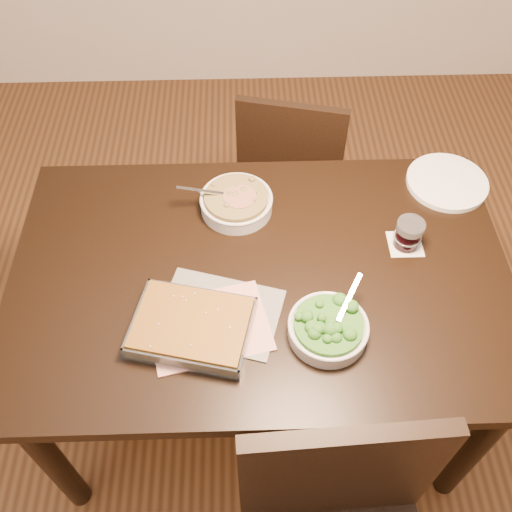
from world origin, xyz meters
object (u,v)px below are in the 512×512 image
stew_bowl (236,202)px  wine_tumbler (408,233)px  broccoli_bowl (328,328)px  dinner_plate (447,182)px  baking_dish (192,327)px  chair_far (292,165)px  table (260,292)px

stew_bowl → wine_tumbler: (0.49, -0.16, 0.02)m
broccoli_bowl → dinner_plate: 0.69m
baking_dish → wine_tumbler: 0.66m
baking_dish → chair_far: (0.34, 0.92, -0.31)m
table → chair_far: 0.77m
dinner_plate → stew_bowl: bearing=-172.6°
baking_dish → stew_bowl: bearing=88.1°
baking_dish → chair_far: chair_far is taller
baking_dish → chair_far: size_ratio=0.41×
broccoli_bowl → stew_bowl: bearing=117.2°
table → baking_dish: bearing=-134.3°
wine_tumbler → baking_dish: bearing=-155.5°
table → broccoli_bowl: size_ratio=6.35×
broccoli_bowl → chair_far: (-0.01, 0.94, -0.31)m
table → chair_far: size_ratio=1.68×
wine_tumbler → dinner_plate: bearing=53.5°
baking_dish → wine_tumbler: bearing=37.8°
stew_bowl → chair_far: size_ratio=0.29×
table → baking_dish: size_ratio=4.11×
table → wine_tumbler: bearing=11.9°
baking_dish → wine_tumbler: (0.60, 0.27, 0.02)m
broccoli_bowl → dinner_plate: (0.44, 0.53, -0.02)m
broccoli_bowl → dinner_plate: size_ratio=0.87×
table → dinner_plate: 0.69m
table → stew_bowl: bearing=104.9°
broccoli_bowl → dinner_plate: broccoli_bowl is taller
dinner_plate → wine_tumbler: bearing=-126.5°
table → broccoli_bowl: 0.29m
stew_bowl → baking_dish: bearing=-105.2°
broccoli_bowl → chair_far: size_ratio=0.26×
table → wine_tumbler: wine_tumbler is taller
chair_far → table: bearing=91.4°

